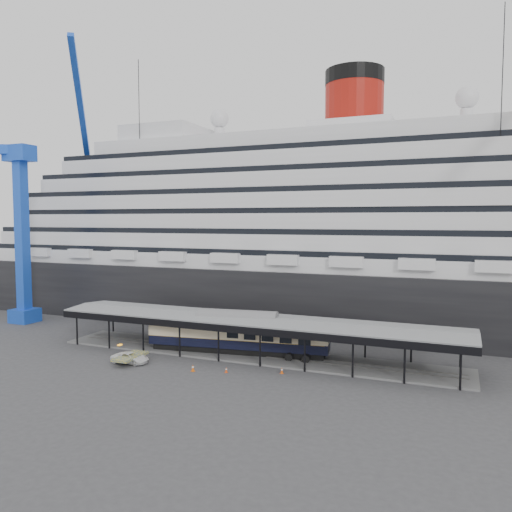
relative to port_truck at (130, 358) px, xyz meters
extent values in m
plane|color=#39393C|center=(12.99, 4.03, -0.68)|extent=(200.00, 200.00, 0.00)
cube|color=black|center=(12.99, 36.03, 4.32)|extent=(130.00, 30.00, 10.00)
cylinder|color=#9F150C|center=(20.99, 36.03, 36.72)|extent=(10.00, 10.00, 9.00)
cylinder|color=black|center=(20.99, 36.03, 41.97)|extent=(10.10, 10.10, 2.50)
sphere|color=silver|center=(-5.01, 36.03, 37.02)|extent=(3.60, 3.60, 3.60)
sphere|color=silver|center=(38.99, 36.03, 37.02)|extent=(3.60, 3.60, 3.60)
cube|color=slate|center=(12.99, 9.03, -0.56)|extent=(56.00, 8.00, 0.24)
cube|color=slate|center=(12.99, 8.31, -0.40)|extent=(54.00, 0.08, 0.10)
cube|color=slate|center=(12.99, 9.75, -0.40)|extent=(54.00, 0.08, 0.10)
cube|color=black|center=(12.99, 4.53, 3.77)|extent=(56.00, 0.18, 0.90)
cube|color=black|center=(12.99, 13.53, 3.77)|extent=(56.00, 0.18, 0.90)
cube|color=slate|center=(12.99, 9.03, 4.50)|extent=(56.00, 9.00, 0.24)
cube|color=blue|center=(-33.01, 14.03, 0.52)|extent=(4.00, 4.00, 2.40)
cube|color=blue|center=(-33.01, 14.03, 14.72)|extent=(1.80, 1.80, 26.00)
cube|color=blue|center=(-33.01, 14.03, 29.12)|extent=(5.00, 3.20, 2.80)
cube|color=blue|center=(-24.62, 19.91, 38.53)|extent=(12.92, 17.86, 16.80)
cylinder|color=black|center=(-16.22, 25.79, 22.93)|extent=(0.12, 0.12, 47.21)
cylinder|color=black|center=(43.25, 24.28, 22.93)|extent=(0.12, 0.12, 47.21)
imported|color=white|center=(0.00, 0.00, 0.00)|extent=(4.92, 2.37, 1.35)
cube|color=black|center=(10.93, 9.03, -0.04)|extent=(23.85, 5.86, 0.79)
cube|color=black|center=(10.93, 9.03, 0.97)|extent=(25.02, 6.45, 1.24)
cube|color=beige|center=(10.93, 9.03, 2.33)|extent=(25.03, 6.49, 1.47)
cube|color=black|center=(10.93, 9.03, 3.29)|extent=(25.02, 6.45, 0.45)
cube|color=#EB450D|center=(13.08, 1.03, -0.66)|extent=(0.45, 0.45, 0.03)
cone|color=#EB450D|center=(13.08, 1.03, -0.33)|extent=(0.38, 0.38, 0.65)
cylinder|color=white|center=(13.08, 1.03, -0.27)|extent=(0.21, 0.21, 0.13)
cube|color=#DF5A0C|center=(9.13, -0.03, -0.66)|extent=(0.55, 0.55, 0.03)
cone|color=#DF5A0C|center=(9.13, -0.03, -0.24)|extent=(0.46, 0.46, 0.82)
cylinder|color=white|center=(9.13, -0.03, -0.16)|extent=(0.26, 0.26, 0.16)
cube|color=#DA4F0C|center=(19.36, 3.21, -0.66)|extent=(0.52, 0.52, 0.03)
cone|color=#DA4F0C|center=(19.36, 3.21, -0.28)|extent=(0.44, 0.44, 0.75)
cylinder|color=white|center=(19.36, 3.21, -0.21)|extent=(0.24, 0.24, 0.15)
camera|label=1|loc=(38.51, -51.72, 17.57)|focal=35.00mm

